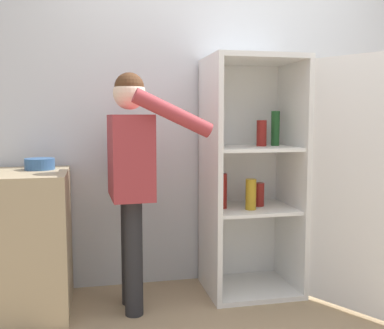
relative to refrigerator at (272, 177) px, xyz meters
name	(u,v)px	position (x,y,z in m)	size (l,w,h in m)	color
wall_back	(217,115)	(-0.29, 0.42, 0.44)	(7.00, 0.06, 2.55)	silver
refrigerator	(272,177)	(0.00, 0.00, 0.00)	(1.02, 1.13, 1.68)	white
person	(132,164)	(-0.99, -0.06, 0.12)	(0.62, 0.60, 1.54)	#262628
counter	(24,243)	(-1.67, 0.04, -0.38)	(0.56, 0.65, 0.92)	tan
bowl	(40,164)	(-1.57, 0.15, 0.12)	(0.19, 0.19, 0.07)	#335B8E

